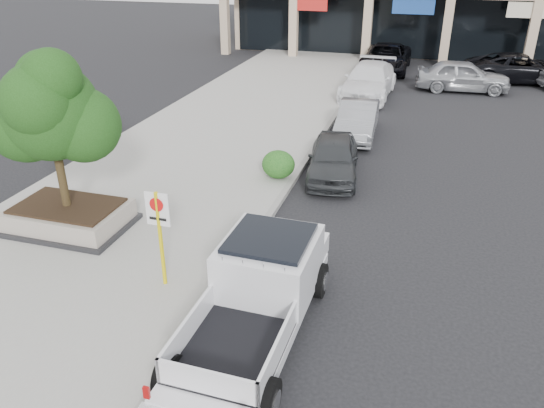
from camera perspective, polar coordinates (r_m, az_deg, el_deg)
The scene contains 14 objects.
ground at distance 12.14m, azimuth 1.95°, elevation -9.92°, with size 120.00×120.00×0.00m, color black.
sidewalk at distance 18.79m, azimuth -9.64°, elevation 3.69°, with size 8.00×52.00×0.15m, color gray.
curb at distance 17.50m, azimuth 2.11°, elevation 2.32°, with size 0.20×52.00×0.15m, color gray.
planter at distance 15.47m, azimuth -20.98°, elevation -1.24°, with size 3.20×2.20×0.68m.
planter_tree at distance 14.48m, azimuth -22.05°, elevation 9.34°, with size 2.90×2.55×4.00m.
no_parking_sign at distance 11.78m, azimuth -12.03°, elevation -2.37°, with size 0.55×0.09×2.30m.
hedge at distance 17.51m, azimuth 0.69°, elevation 4.28°, with size 1.10×0.99×0.94m, color #134414.
pickup_truck at distance 10.53m, azimuth -1.99°, elevation -10.32°, with size 2.09×5.64×1.77m, color white, non-canonical shape.
curb_car_a at distance 18.01m, azimuth 6.62°, elevation 5.00°, with size 1.63×4.05×1.38m, color #2E3033.
curb_car_b at distance 22.13m, azimuth 9.17°, elevation 8.93°, with size 1.50×4.29×1.41m, color gray.
curb_car_c at distance 28.38m, azimuth 10.37°, elevation 12.91°, with size 2.33×5.73×1.66m, color white.
curb_car_d at distance 34.59m, azimuth 12.15°, elevation 15.10°, with size 2.74×5.94×1.65m, color black.
lot_car_a at distance 30.81m, azimuth 19.85°, elevation 12.85°, with size 1.95×4.85×1.65m, color #A1A4A9.
lot_car_d at distance 34.08m, azimuth 25.09°, elevation 13.10°, with size 2.70×5.85×1.62m, color black.
Camera 1 is at (2.42, -9.50, 7.15)m, focal length 35.00 mm.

